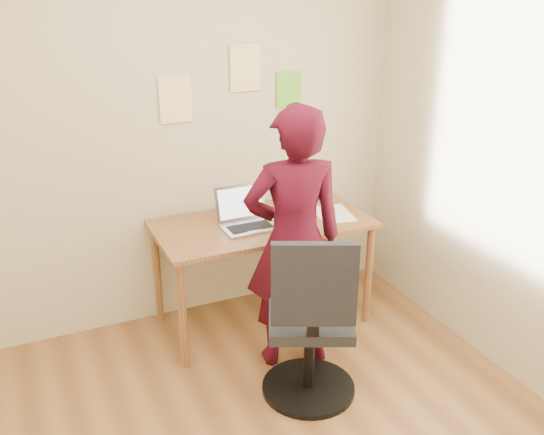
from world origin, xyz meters
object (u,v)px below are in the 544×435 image
phone (298,229)px  person (294,240)px  desk (262,234)px  laptop (246,218)px  office_chair (311,331)px

phone → person: person is taller
desk → phone: (0.16, -0.21, 0.09)m
desk → person: (-0.01, -0.48, 0.15)m
desk → laptop: (-0.12, -0.02, 0.14)m
desk → person: person is taller
desk → phone: 0.28m
person → phone: bearing=-110.0°
desk → office_chair: 0.90m
phone → person: (-0.17, -0.27, 0.06)m
laptop → phone: (0.28, -0.19, -0.05)m
desk → office_chair: (-0.09, -0.87, -0.21)m
laptop → phone: laptop is taller
office_chair → person: 0.54m
office_chair → phone: bearing=93.6°
desk → person: size_ratio=0.87×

